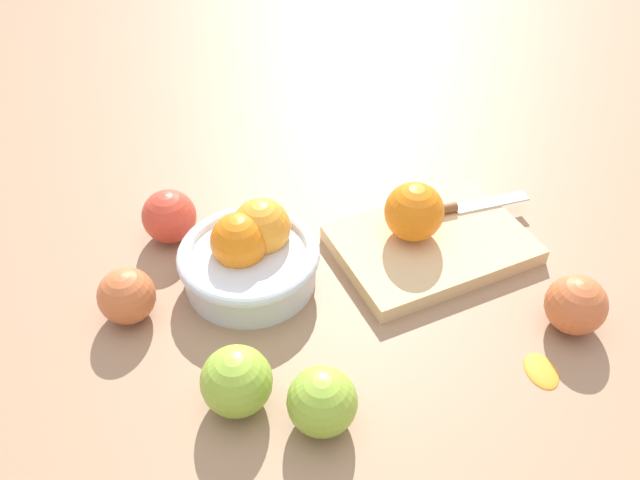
{
  "coord_description": "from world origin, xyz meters",
  "views": [
    {
      "loc": [
        -0.21,
        -0.52,
        0.61
      ],
      "look_at": [
        -0.01,
        0.07,
        0.04
      ],
      "focal_mm": 37.1,
      "sensor_mm": 36.0,
      "label": 1
    }
  ],
  "objects_px": {
    "orange_on_board": "(414,212)",
    "apple_front_left_2": "(322,401)",
    "cutting_board": "(432,244)",
    "apple_front_right": "(576,305)",
    "apple_back_left_2": "(169,216)",
    "bowl": "(250,255)",
    "apple_front_left": "(237,381)",
    "apple_back_left": "(127,296)",
    "knife": "(463,206)"
  },
  "relations": [
    {
      "from": "orange_on_board",
      "to": "apple_front_left_2",
      "type": "height_order",
      "value": "orange_on_board"
    },
    {
      "from": "cutting_board",
      "to": "apple_front_left_2",
      "type": "xyz_separation_m",
      "value": [
        -0.22,
        -0.2,
        0.03
      ]
    },
    {
      "from": "apple_front_right",
      "to": "apple_back_left_2",
      "type": "xyz_separation_m",
      "value": [
        -0.42,
        0.31,
        0.0
      ]
    },
    {
      "from": "bowl",
      "to": "orange_on_board",
      "type": "height_order",
      "value": "same"
    },
    {
      "from": "apple_front_right",
      "to": "apple_back_left_2",
      "type": "relative_size",
      "value": 0.98
    },
    {
      "from": "apple_front_left",
      "to": "apple_back_left",
      "type": "relative_size",
      "value": 1.11
    },
    {
      "from": "knife",
      "to": "apple_front_right",
      "type": "bearing_deg",
      "value": -81.26
    },
    {
      "from": "knife",
      "to": "apple_front_right",
      "type": "xyz_separation_m",
      "value": [
        0.03,
        -0.21,
        0.01
      ]
    },
    {
      "from": "cutting_board",
      "to": "orange_on_board",
      "type": "xyz_separation_m",
      "value": [
        -0.02,
        0.02,
        0.05
      ]
    },
    {
      "from": "apple_back_left",
      "to": "apple_front_left_2",
      "type": "height_order",
      "value": "apple_front_left_2"
    },
    {
      "from": "bowl",
      "to": "apple_front_left",
      "type": "relative_size",
      "value": 2.33
    },
    {
      "from": "apple_back_left",
      "to": "orange_on_board",
      "type": "bearing_deg",
      "value": 0.54
    },
    {
      "from": "cutting_board",
      "to": "orange_on_board",
      "type": "relative_size",
      "value": 3.2
    },
    {
      "from": "orange_on_board",
      "to": "knife",
      "type": "distance_m",
      "value": 0.1
    },
    {
      "from": "bowl",
      "to": "orange_on_board",
      "type": "bearing_deg",
      "value": -3.31
    },
    {
      "from": "bowl",
      "to": "knife",
      "type": "relative_size",
      "value": 1.14
    },
    {
      "from": "bowl",
      "to": "apple_front_left_2",
      "type": "distance_m",
      "value": 0.23
    },
    {
      "from": "bowl",
      "to": "apple_front_left_2",
      "type": "height_order",
      "value": "bowl"
    },
    {
      "from": "knife",
      "to": "cutting_board",
      "type": "bearing_deg",
      "value": -147.71
    },
    {
      "from": "apple_front_left",
      "to": "apple_back_left",
      "type": "distance_m",
      "value": 0.19
    },
    {
      "from": "knife",
      "to": "apple_back_left_2",
      "type": "relative_size",
      "value": 2.13
    },
    {
      "from": "bowl",
      "to": "apple_front_right",
      "type": "bearing_deg",
      "value": -30.61
    },
    {
      "from": "cutting_board",
      "to": "apple_front_right",
      "type": "relative_size",
      "value": 3.47
    },
    {
      "from": "cutting_board",
      "to": "apple_back_left",
      "type": "relative_size",
      "value": 3.62
    },
    {
      "from": "knife",
      "to": "apple_front_left",
      "type": "relative_size",
      "value": 2.04
    },
    {
      "from": "cutting_board",
      "to": "apple_front_left",
      "type": "relative_size",
      "value": 3.26
    },
    {
      "from": "orange_on_board",
      "to": "apple_front_left_2",
      "type": "distance_m",
      "value": 0.3
    },
    {
      "from": "bowl",
      "to": "apple_back_left",
      "type": "distance_m",
      "value": 0.16
    },
    {
      "from": "bowl",
      "to": "knife",
      "type": "xyz_separation_m",
      "value": [
        0.31,
        0.01,
        -0.01
      ]
    },
    {
      "from": "orange_on_board",
      "to": "apple_front_right",
      "type": "xyz_separation_m",
      "value": [
        0.12,
        -0.19,
        -0.03
      ]
    },
    {
      "from": "apple_front_left_2",
      "to": "bowl",
      "type": "bearing_deg",
      "value": 94.03
    },
    {
      "from": "cutting_board",
      "to": "apple_back_left",
      "type": "bearing_deg",
      "value": 178.08
    },
    {
      "from": "apple_front_left_2",
      "to": "apple_back_left",
      "type": "bearing_deg",
      "value": 128.51
    },
    {
      "from": "knife",
      "to": "apple_back_left_2",
      "type": "bearing_deg",
      "value": 165.79
    },
    {
      "from": "orange_on_board",
      "to": "knife",
      "type": "height_order",
      "value": "orange_on_board"
    },
    {
      "from": "cutting_board",
      "to": "apple_front_left_2",
      "type": "relative_size",
      "value": 3.4
    },
    {
      "from": "apple_front_left",
      "to": "apple_back_left",
      "type": "xyz_separation_m",
      "value": [
        -0.09,
        0.16,
        -0.0
      ]
    },
    {
      "from": "apple_back_left_2",
      "to": "apple_front_left",
      "type": "bearing_deg",
      "value": -85.48
    },
    {
      "from": "knife",
      "to": "apple_front_right",
      "type": "height_order",
      "value": "apple_front_right"
    },
    {
      "from": "bowl",
      "to": "apple_front_right",
      "type": "height_order",
      "value": "bowl"
    },
    {
      "from": "knife",
      "to": "apple_front_left",
      "type": "distance_m",
      "value": 0.41
    },
    {
      "from": "knife",
      "to": "apple_back_left",
      "type": "xyz_separation_m",
      "value": [
        -0.46,
        -0.03,
        0.01
      ]
    },
    {
      "from": "orange_on_board",
      "to": "apple_front_left",
      "type": "distance_m",
      "value": 0.32
    },
    {
      "from": "cutting_board",
      "to": "apple_back_left_2",
      "type": "relative_size",
      "value": 3.41
    },
    {
      "from": "apple_front_left_2",
      "to": "apple_front_right",
      "type": "height_order",
      "value": "apple_front_left_2"
    },
    {
      "from": "apple_back_left",
      "to": "apple_back_left_2",
      "type": "height_order",
      "value": "apple_back_left_2"
    },
    {
      "from": "orange_on_board",
      "to": "apple_back_left_2",
      "type": "xyz_separation_m",
      "value": [
        -0.3,
        0.12,
        -0.02
      ]
    },
    {
      "from": "orange_on_board",
      "to": "apple_front_right",
      "type": "distance_m",
      "value": 0.23
    },
    {
      "from": "bowl",
      "to": "orange_on_board",
      "type": "distance_m",
      "value": 0.22
    },
    {
      "from": "bowl",
      "to": "apple_front_left",
      "type": "bearing_deg",
      "value": -108.58
    }
  ]
}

